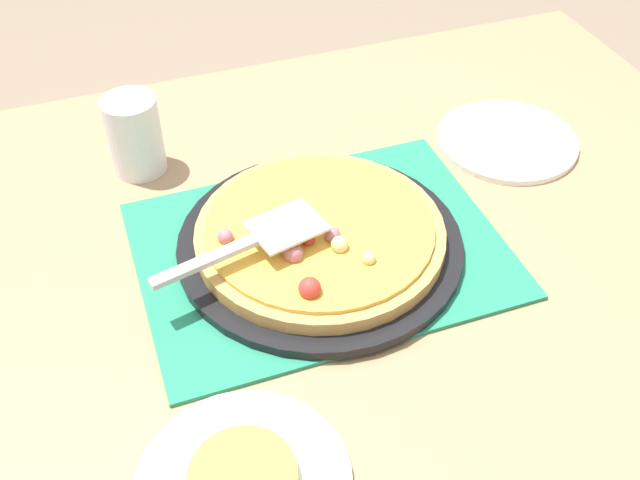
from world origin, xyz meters
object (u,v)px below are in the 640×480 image
Objects in this scene: cup_far at (135,135)px; pizza_server at (254,240)px; served_slice_right at (243,477)px; plate_side at (507,140)px; pizza_pan at (320,244)px; pizza at (319,234)px.

cup_far is 0.51× the size of pizza_server.
served_slice_right is at bearing 90.76° from cup_far.
plate_side is 2.00× the size of served_slice_right.
cup_far reaches higher than pizza_pan.
pizza_server is at bearing 109.22° from cup_far.
pizza_pan is 3.17× the size of cup_far.
pizza_pan is 0.11m from pizza_server.
pizza_pan is 0.02m from pizza.
pizza_pan is at bearing -166.32° from pizza_server.
pizza is at bearing -167.07° from pizza_server.
pizza is 0.35m from served_slice_right.
plate_side is at bearing -159.71° from pizza.
pizza_pan is 0.35m from served_slice_right.
pizza reaches higher than plate_side.
pizza_pan is 1.63× the size of pizza_server.
cup_far is (0.01, -0.56, 0.04)m from served_slice_right.
pizza_server is (0.46, 0.16, 0.06)m from plate_side.
cup_far reaches higher than served_slice_right.
pizza_server is (-0.09, -0.27, 0.05)m from served_slice_right.
pizza_server reaches higher than plate_side.
served_slice_right is (0.19, 0.30, -0.02)m from pizza.
served_slice_right is 0.47× the size of pizza_server.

